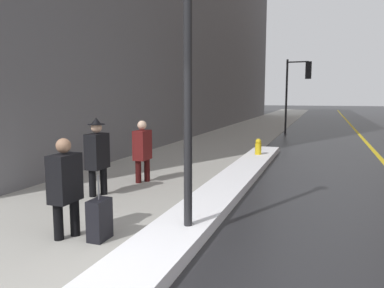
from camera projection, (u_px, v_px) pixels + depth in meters
ground_plane at (105, 285)px, 4.07m from camera, size 160.00×160.00×0.00m
sidewalk_slab at (235, 137)px, 18.76m from camera, size 4.00×80.00×0.01m
road_centre_stripe at (366, 142)px, 16.78m from camera, size 0.16×80.00×0.00m
snow_bank_curb at (232, 182)px, 8.57m from camera, size 0.85×11.20×0.19m
lamp_post at (188, 60)px, 5.12m from camera, size 0.28×0.28×4.15m
traffic_light_near at (300, 80)px, 19.99m from camera, size 1.31×0.32×4.00m
pedestrian_in_glasses at (65, 184)px, 5.32m from camera, size 0.28×0.47×1.46m
pedestrian_nearside at (97, 154)px, 7.59m from camera, size 0.34×0.50×1.61m
pedestrian_trailing at (142, 148)px, 8.80m from camera, size 0.28×0.48×1.48m
rolling_suitcase at (100, 220)px, 5.30m from camera, size 0.22×0.36×0.95m
fire_hydrant at (258, 150)px, 11.94m from camera, size 0.20×0.20×0.70m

